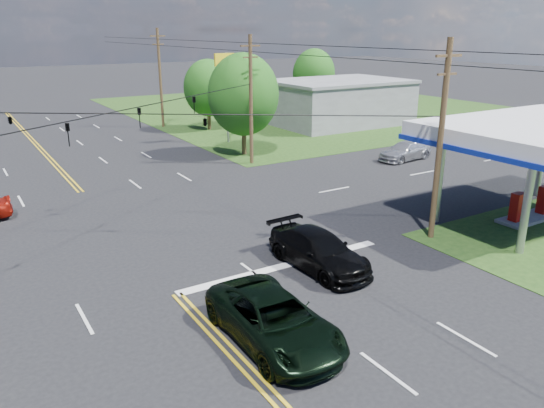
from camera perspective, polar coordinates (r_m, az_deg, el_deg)
ground at (r=28.24m, az=-16.29°, el=-2.83°), size 280.00×280.00×0.00m
grass_ne at (r=71.74m, az=4.14°, el=10.34°), size 46.00×48.00×0.03m
stop_bar at (r=23.26m, az=1.34°, el=-6.67°), size 10.00×0.50×0.02m
retail_ne at (r=58.97m, az=7.07°, el=10.70°), size 14.00×10.00×4.40m
gas_canopy at (r=30.81m, az=27.10°, el=6.75°), size 12.20×8.20×5.35m
pole_se at (r=26.14m, az=17.66°, el=6.62°), size 1.60×0.28×9.50m
pole_ne at (r=40.09m, az=-2.29°, el=11.23°), size 1.60×0.28×9.50m
pole_right_far at (r=57.30m, az=-11.94°, el=13.23°), size 1.60×0.28×10.00m
span_wire_signals at (r=26.76m, az=-17.43°, el=9.25°), size 26.00×18.00×1.13m
power_lines at (r=24.58m, az=-16.78°, el=14.71°), size 26.04×100.00×0.64m
tree_right_a at (r=43.18m, az=-3.11°, el=11.66°), size 5.70×5.70×8.18m
tree_right_b at (r=55.03m, az=-6.90°, el=12.29°), size 4.94×4.94×7.09m
tree_far_r at (r=69.06m, az=4.52°, el=13.82°), size 5.32×5.32×7.63m
pickup_dkgreen at (r=17.69m, az=0.22°, el=-12.33°), size 2.73×5.81×1.61m
suv_black at (r=22.92m, az=5.03°, el=-4.98°), size 2.43×5.50×1.57m
sedan_far at (r=43.28m, az=14.13°, el=5.57°), size 5.07×2.46×1.42m
polesign_ne at (r=48.06m, az=-4.93°, el=13.82°), size 2.18×0.26×7.92m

